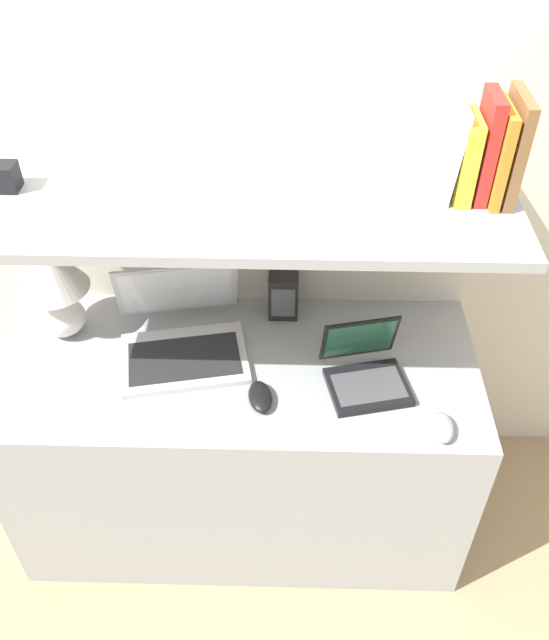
{
  "coord_description": "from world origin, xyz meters",
  "views": [
    {
      "loc": [
        0.14,
        -1.08,
        2.13
      ],
      "look_at": [
        0.1,
        0.31,
        0.9
      ],
      "focal_mm": 38.0,
      "sensor_mm": 36.0,
      "label": 1
    }
  ],
  "objects": [
    {
      "name": "ground_plane",
      "position": [
        0.0,
        0.0,
        0.0
      ],
      "size": [
        12.0,
        12.0,
        0.0
      ],
      "primitive_type": "plane",
      "color": "#9E8460"
    },
    {
      "name": "wall_back",
      "position": [
        0.0,
        0.68,
        1.2
      ],
      "size": [
        6.0,
        0.05,
        2.4
      ],
      "color": "silver",
      "rests_on": "ground_plane"
    },
    {
      "name": "desk",
      "position": [
        0.0,
        0.31,
        0.36
      ],
      "size": [
        1.4,
        0.61,
        0.72
      ],
      "color": "#999EA3",
      "rests_on": "ground_plane"
    },
    {
      "name": "back_riser",
      "position": [
        0.0,
        0.63,
        0.61
      ],
      "size": [
        1.4,
        0.04,
        1.23
      ],
      "color": "silver",
      "rests_on": "ground_plane"
    },
    {
      "name": "shelf",
      "position": [
        0.0,
        0.38,
        1.24
      ],
      "size": [
        1.4,
        0.55,
        0.03
      ],
      "color": "#999EA3",
      "rests_on": "back_riser"
    },
    {
      "name": "table_lamp",
      "position": [
        -0.54,
        0.44,
        0.92
      ],
      "size": [
        0.2,
        0.2,
        0.32
      ],
      "color": "white",
      "rests_on": "desk"
    },
    {
      "name": "laptop_large",
      "position": [
        -0.17,
        0.37,
        0.78
      ],
      "size": [
        0.42,
        0.41,
        0.25
      ],
      "color": "silver",
      "rests_on": "desk"
    },
    {
      "name": "laptop_small",
      "position": [
        0.36,
        0.25,
        0.76
      ],
      "size": [
        0.26,
        0.26,
        0.18
      ],
      "color": "black",
      "rests_on": "desk"
    },
    {
      "name": "computer_mouse",
      "position": [
        0.07,
        0.17,
        0.74
      ],
      "size": [
        0.08,
        0.13,
        0.03
      ],
      "color": "black",
      "rests_on": "desk"
    },
    {
      "name": "second_mouse",
      "position": [
        0.55,
        0.07,
        0.74
      ],
      "size": [
        0.06,
        0.11,
        0.03
      ],
      "color": "#99999E",
      "rests_on": "desk"
    },
    {
      "name": "router_box",
      "position": [
        0.13,
        0.54,
        0.8
      ],
      "size": [
        0.09,
        0.07,
        0.15
      ],
      "color": "black",
      "rests_on": "desk"
    },
    {
      "name": "book_brown",
      "position": [
        0.66,
        0.38,
        1.39
      ],
      "size": [
        0.03,
        0.16,
        0.26
      ],
      "color": "brown",
      "rests_on": "shelf"
    },
    {
      "name": "book_orange",
      "position": [
        0.62,
        0.38,
        1.37
      ],
      "size": [
        0.02,
        0.16,
        0.23
      ],
      "color": "orange",
      "rests_on": "shelf"
    },
    {
      "name": "book_red",
      "position": [
        0.59,
        0.38,
        1.39
      ],
      "size": [
        0.03,
        0.12,
        0.26
      ],
      "color": "#A82823",
      "rests_on": "shelf"
    },
    {
      "name": "book_yellow",
      "position": [
        0.55,
        0.38,
        1.36
      ],
      "size": [
        0.04,
        0.13,
        0.21
      ],
      "color": "gold",
      "rests_on": "shelf"
    },
    {
      "name": "book_white",
      "position": [
        0.51,
        0.38,
        1.37
      ],
      "size": [
        0.06,
        0.12,
        0.23
      ],
      "color": "silver",
      "rests_on": "shelf"
    },
    {
      "name": "shelf_gadget",
      "position": [
        -0.56,
        0.38,
        1.29
      ],
      "size": [
        0.07,
        0.06,
        0.07
      ],
      "color": "black",
      "rests_on": "shelf"
    }
  ]
}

